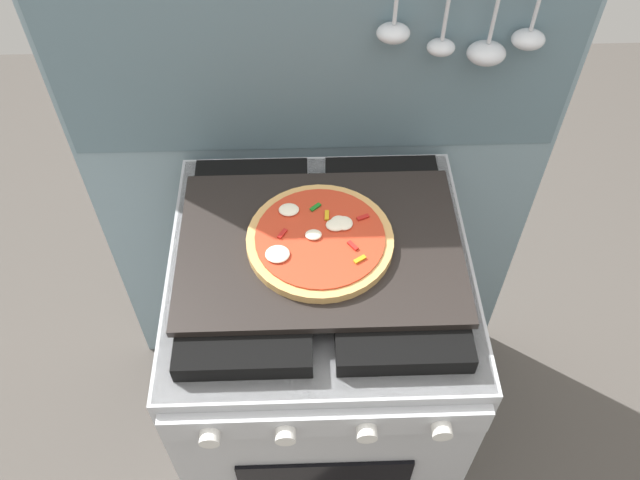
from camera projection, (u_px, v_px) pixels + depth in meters
ground_plane at (320, 438)px, 1.95m from camera, size 4.00×4.00×0.00m
kitchen_backsplash at (317, 169)px, 1.56m from camera, size 1.10×0.09×1.55m
stove at (320, 364)px, 1.60m from camera, size 0.60×0.64×0.90m
baking_tray at (320, 246)px, 1.25m from camera, size 0.54×0.38×0.02m
pizza_left at (319, 241)px, 1.23m from camera, size 0.28×0.28×0.03m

